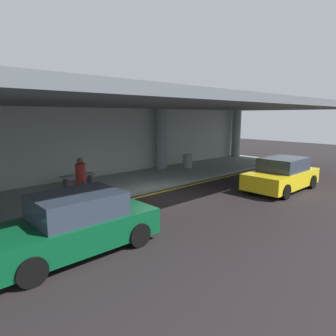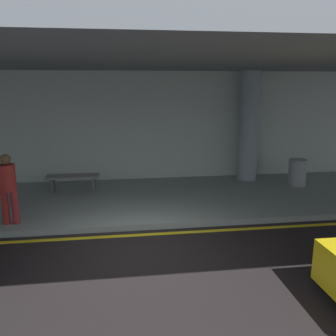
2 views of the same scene
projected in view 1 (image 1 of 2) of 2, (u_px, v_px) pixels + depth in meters
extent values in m
plane|color=black|center=(164.00, 198.00, 12.31)|extent=(60.00, 60.00, 0.00)
cube|color=gray|center=(122.00, 184.00, 14.53)|extent=(26.00, 4.20, 0.15)
cube|color=yellow|center=(152.00, 194.00, 12.85)|extent=(26.00, 0.14, 0.01)
cylinder|color=gray|center=(161.00, 139.00, 17.99)|extent=(0.67, 0.67, 3.65)
cylinder|color=gray|center=(236.00, 134.00, 23.35)|extent=(0.67, 0.67, 3.65)
cube|color=slate|center=(125.00, 103.00, 13.49)|extent=(28.00, 13.20, 0.30)
cube|color=#ABB6AE|center=(97.00, 144.00, 15.83)|extent=(26.00, 0.30, 3.80)
cube|color=yellow|center=(281.00, 178.00, 13.50)|extent=(4.10, 1.80, 0.70)
cube|color=#2D3847|center=(283.00, 164.00, 13.45)|extent=(2.10, 1.60, 0.60)
cylinder|color=black|center=(278.00, 176.00, 15.06)|extent=(0.64, 0.22, 0.64)
cylinder|color=black|center=(312.00, 182.00, 13.83)|extent=(0.64, 0.22, 0.64)
cylinder|color=black|center=(249.00, 185.00, 13.25)|extent=(0.64, 0.22, 0.64)
cylinder|color=black|center=(285.00, 192.00, 12.02)|extent=(0.64, 0.22, 0.64)
cube|color=#0A4E29|center=(75.00, 231.00, 7.36)|extent=(4.10, 1.80, 0.70)
cube|color=#2D3847|center=(77.00, 205.00, 7.31)|extent=(2.10, 1.60, 0.60)
cylinder|color=black|center=(105.00, 218.00, 8.92)|extent=(0.64, 0.22, 0.64)
cylinder|color=black|center=(139.00, 235.00, 7.69)|extent=(0.64, 0.22, 0.64)
cylinder|color=black|center=(7.00, 244.00, 7.11)|extent=(0.64, 0.22, 0.64)
cylinder|color=black|center=(31.00, 271.00, 5.88)|extent=(0.64, 0.22, 0.64)
cylinder|color=maroon|center=(79.00, 191.00, 11.24)|extent=(0.16, 0.16, 0.82)
cylinder|color=maroon|center=(84.00, 190.00, 11.38)|extent=(0.16, 0.16, 0.82)
cylinder|color=maroon|center=(80.00, 172.00, 11.18)|extent=(0.38, 0.38, 0.62)
sphere|color=brown|center=(80.00, 161.00, 11.11)|extent=(0.24, 0.24, 0.24)
cube|color=slate|center=(78.00, 175.00, 13.93)|extent=(1.60, 0.50, 0.06)
cube|color=#4C4C51|center=(66.00, 182.00, 13.55)|extent=(0.10, 0.40, 0.42)
cube|color=#4C4C51|center=(90.00, 178.00, 14.39)|extent=(0.10, 0.40, 0.42)
cylinder|color=gray|center=(188.00, 161.00, 18.45)|extent=(0.56, 0.56, 0.85)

